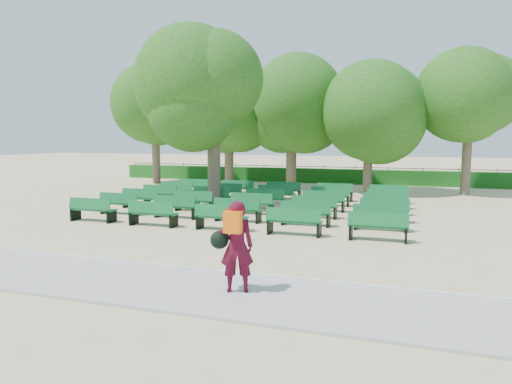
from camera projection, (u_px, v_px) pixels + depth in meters
ground at (223, 218)px, 16.09m from camera, size 120.00×120.00×0.00m
paving at (80, 277)px, 9.11m from camera, size 30.00×2.20×0.06m
curb at (115, 262)px, 10.19m from camera, size 30.00×0.12×0.10m
hedge at (307, 175)px, 29.22m from camera, size 26.00×0.70×0.90m
fence at (308, 182)px, 29.65m from camera, size 26.00×0.10×1.02m
tree_line at (291, 189)px, 25.51m from camera, size 21.80×6.80×7.04m
bench_array at (259, 209)px, 17.65m from camera, size 1.62×0.55×1.02m
tree_among at (213, 101)px, 18.29m from camera, size 4.46×4.46×6.32m
person at (235, 245)px, 8.09m from camera, size 0.83×0.59×1.65m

